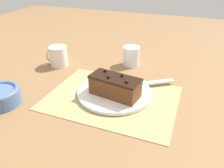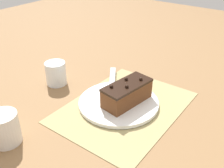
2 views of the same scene
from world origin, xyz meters
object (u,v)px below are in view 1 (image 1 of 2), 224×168
at_px(drinking_glass, 131,56).
at_px(serving_knife, 132,84).
at_px(chocolate_cake, 115,86).
at_px(coffee_mug, 58,56).
at_px(cake_plate, 114,92).

bearing_deg(drinking_glass, serving_knife, 108.19).
bearing_deg(chocolate_cake, coffee_mug, -26.03).
bearing_deg(coffee_mug, serving_knife, 167.76).
bearing_deg(drinking_glass, cake_plate, 94.32).
relative_size(cake_plate, drinking_glass, 3.05).
relative_size(cake_plate, serving_knife, 1.22).
bearing_deg(serving_knife, cake_plate, -71.75).
height_order(cake_plate, drinking_glass, drinking_glass).
xyz_separation_m(cake_plate, serving_knife, (-0.05, -0.06, 0.01)).
relative_size(chocolate_cake, serving_knife, 0.84).
bearing_deg(cake_plate, chocolate_cake, 120.31).
xyz_separation_m(drinking_glass, coffee_mug, (0.32, 0.13, 0.00)).
distance_m(cake_plate, chocolate_cake, 0.05).
relative_size(cake_plate, chocolate_cake, 1.46).
xyz_separation_m(cake_plate, coffee_mug, (0.34, -0.15, 0.04)).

